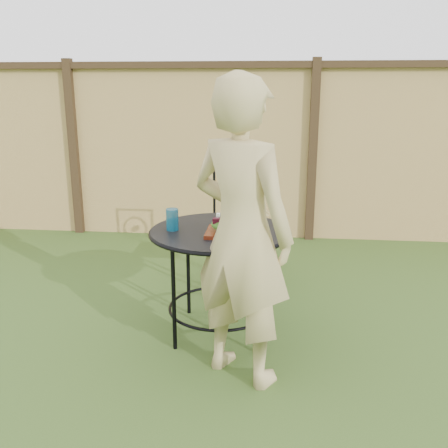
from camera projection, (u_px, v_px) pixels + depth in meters
The scene contains 9 objects.
ground at pixel (142, 322), 3.55m from camera, with size 60.00×60.00×0.00m, color #294917.
fence at pixel (191, 150), 5.40m from camera, with size 8.00×0.12×1.90m.
patio_table at pixel (220, 250), 3.26m from camera, with size 0.92×0.92×0.72m.
patio_chair at pixel (235, 222), 4.25m from camera, with size 0.46×0.46×0.95m.
diner at pixel (242, 234), 2.70m from camera, with size 0.62×0.41×1.70m, color tan.
salad_plate at pixel (228, 232), 3.13m from camera, with size 0.27×0.27×0.02m, color #48120A.
salad at pixel (228, 224), 3.11m from camera, with size 0.21×0.21×0.08m, color #235614.
fork at pixel (230, 204), 3.08m from camera, with size 0.01×0.01×0.18m, color silver.
drinking_glass at pixel (172, 220), 3.20m from camera, with size 0.08×0.08×0.14m, color #0B5B81.
Camera 1 is at (0.91, -3.16, 1.63)m, focal length 40.00 mm.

